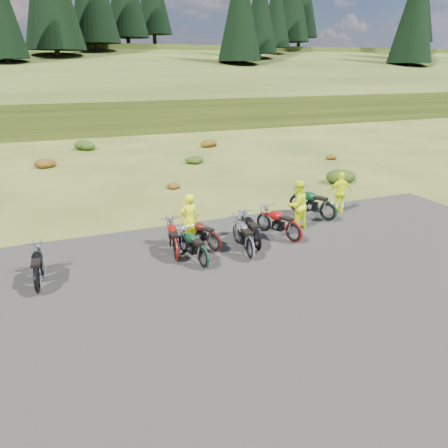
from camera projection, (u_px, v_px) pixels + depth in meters
name	position (u px, v px, depth m)	size (l,w,h in m)	color
ground	(262.00, 258.00, 14.07)	(300.00, 300.00, 0.00)	#324416
gravel_pad	(294.00, 285.00, 12.33)	(20.00, 12.00, 0.04)	black
hill_slope	(91.00, 112.00, 57.58)	(300.00, 46.00, 3.00)	#2B3712
hill_plateau	(64.00, 90.00, 109.80)	(300.00, 90.00, 9.17)	#2B3712
conifer_26	(240.00, 7.00, 59.57)	(6.16, 6.16, 16.00)	black
conifer_27	(260.00, 8.00, 66.68)	(5.72, 5.72, 15.00)	black
conifer_28	(276.00, 9.00, 73.79)	(5.28, 5.28, 14.00)	black
conifer_31	(416.00, 9.00, 69.05)	(7.04, 7.04, 18.00)	black
conifer_32	(417.00, 10.00, 76.16)	(6.60, 6.60, 17.00)	black
conifer_33	(417.00, 11.00, 83.27)	(6.16, 6.16, 16.00)	black
conifer_34	(418.00, 12.00, 90.38)	(5.72, 5.72, 15.00)	black
conifer_35	(419.00, 12.00, 97.49)	(5.28, 5.28, 14.00)	black
conifer_36	(421.00, 1.00, 103.73)	(7.92, 7.92, 20.00)	black
shrub_2	(45.00, 162.00, 26.19)	(1.30, 1.30, 0.77)	#66290C
shrub_3	(86.00, 144.00, 31.80)	(1.56, 1.56, 0.92)	#1B350D
shrub_4	(172.00, 184.00, 21.86)	(0.77, 0.77, 0.45)	#66290C
shrub_5	(194.00, 159.00, 27.47)	(1.03, 1.03, 0.61)	#1B350D
shrub_6	(208.00, 142.00, 33.08)	(1.30, 1.30, 0.77)	#66290C
shrub_7	(342.00, 174.00, 23.03)	(1.56, 1.56, 0.92)	#1B350D
shrub_8	(329.00, 156.00, 28.75)	(0.77, 0.77, 0.45)	#66290C
motorcycle_0	(39.00, 293.00, 11.86)	(1.99, 0.66, 1.04)	black
motorcycle_1	(176.00, 261.00, 13.85)	(2.02, 0.67, 1.06)	maroon
motorcycle_2	(203.00, 269.00, 13.32)	(1.97, 0.66, 1.03)	#0D3119
motorcycle_3	(250.00, 260.00, 13.92)	(2.14, 0.71, 1.12)	#AEAEB3
motorcycle_4	(214.00, 252.00, 14.49)	(1.89, 0.63, 0.99)	#430F0B
motorcycle_5	(257.00, 251.00, 14.58)	(2.04, 0.68, 1.07)	black
motorcycle_6	(293.00, 243.00, 15.24)	(2.12, 0.71, 1.11)	#940D0A
motorcycle_7	(327.00, 221.00, 17.34)	(2.29, 0.76, 1.20)	#0E3418
person_middle	(189.00, 221.00, 14.67)	(0.67, 0.44, 1.83)	#D4E20B
person_right_a	(297.00, 206.00, 16.20)	(0.91, 0.71, 1.86)	#D4E20B
person_right_b	(340.00, 193.00, 18.04)	(1.01, 0.42, 1.73)	#D4E20B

